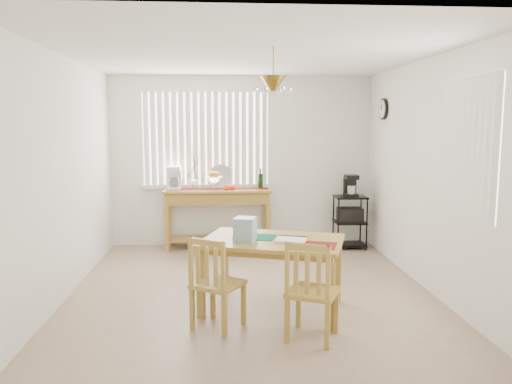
{
  "coord_description": "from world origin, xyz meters",
  "views": [
    {
      "loc": [
        -0.31,
        -5.43,
        1.86
      ],
      "look_at": [
        0.1,
        0.55,
        1.05
      ],
      "focal_mm": 35.0,
      "sensor_mm": 36.0,
      "label": 1
    }
  ],
  "objects": [
    {
      "name": "ground",
      "position": [
        0.0,
        0.0,
        -0.01
      ],
      "size": [
        4.0,
        4.5,
        0.01
      ],
      "primitive_type": "cube",
      "color": "tan"
    },
    {
      "name": "room_shell",
      "position": [
        0.0,
        0.01,
        1.69
      ],
      "size": [
        4.2,
        4.7,
        2.7
      ],
      "color": "white",
      "rests_on": "ground"
    },
    {
      "name": "sideboard",
      "position": [
        -0.37,
        2.0,
        0.68
      ],
      "size": [
        1.6,
        0.45,
        0.9
      ],
      "color": "#B08D3B",
      "rests_on": "ground"
    },
    {
      "name": "sideboard_items",
      "position": [
        -0.64,
        2.02,
        1.04
      ],
      "size": [
        1.52,
        0.38,
        0.69
      ],
      "color": "maroon",
      "rests_on": "sideboard"
    },
    {
      "name": "wire_cart",
      "position": [
        1.62,
        1.87,
        0.48
      ],
      "size": [
        0.47,
        0.37,
        0.79
      ],
      "color": "black",
      "rests_on": "ground"
    },
    {
      "name": "cart_items",
      "position": [
        1.62,
        1.88,
        0.94
      ],
      "size": [
        0.19,
        0.22,
        0.33
      ],
      "color": "black",
      "rests_on": "wire_cart"
    },
    {
      "name": "dining_table",
      "position": [
        0.18,
        -0.6,
        0.65
      ],
      "size": [
        1.57,
        1.26,
        0.73
      ],
      "color": "#B08D3B",
      "rests_on": "ground"
    },
    {
      "name": "table_items",
      "position": [
        0.02,
        -0.67,
        0.82
      ],
      "size": [
        1.02,
        0.79,
        0.23
      ],
      "color": "#126549",
      "rests_on": "dining_table"
    },
    {
      "name": "chair_left",
      "position": [
        -0.38,
        -1.03,
        0.42
      ],
      "size": [
        0.55,
        0.55,
        0.87
      ],
      "color": "#B08D3B",
      "rests_on": "ground"
    },
    {
      "name": "chair_right",
      "position": [
        0.45,
        -1.34,
        0.43
      ],
      "size": [
        0.54,
        0.54,
        0.89
      ],
      "color": "#B08D3B",
      "rests_on": "ground"
    }
  ]
}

